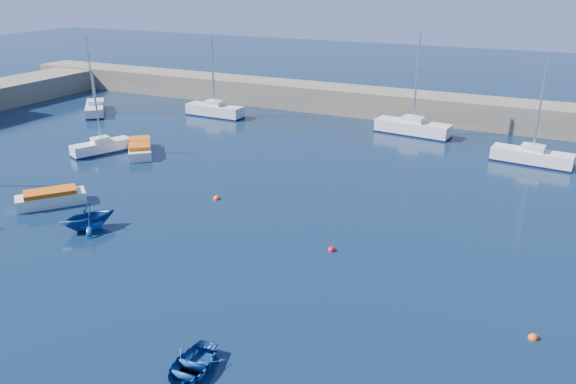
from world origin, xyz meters
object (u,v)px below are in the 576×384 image
at_px(sailboat_4, 95,108).
at_px(dinghy_center, 190,367).
at_px(sailboat_5, 215,110).
at_px(sailboat_7, 532,156).
at_px(sailboat_6, 413,127).
at_px(motorboat_1, 51,198).
at_px(dinghy_left, 87,216).
at_px(sailboat_3, 101,147).
at_px(motorboat_2, 140,148).

xyz_separation_m(sailboat_4, dinghy_center, (33.60, -30.57, -0.25)).
xyz_separation_m(sailboat_5, sailboat_7, (31.00, -2.57, -0.05)).
bearing_deg(sailboat_6, motorboat_1, 155.29).
bearing_deg(sailboat_6, sailboat_5, 102.61).
relative_size(sailboat_4, dinghy_left, 2.62).
relative_size(sailboat_3, sailboat_5, 0.78).
bearing_deg(sailboat_7, motorboat_2, 117.54).
height_order(sailboat_3, dinghy_center, sailboat_3).
distance_m(sailboat_7, dinghy_left, 33.15).
xyz_separation_m(sailboat_3, sailboat_7, (32.53, 12.44, 0.07)).
bearing_deg(sailboat_3, motorboat_1, -39.25).
bearing_deg(sailboat_5, sailboat_4, 110.72).
height_order(motorboat_1, dinghy_left, dinghy_left).
distance_m(sailboat_6, sailboat_7, 11.49).
xyz_separation_m(sailboat_6, sailboat_7, (10.57, -4.50, -0.06)).
bearing_deg(motorboat_1, sailboat_6, 97.43).
relative_size(sailboat_6, sailboat_7, 1.14).
bearing_deg(sailboat_3, sailboat_5, 107.96).
relative_size(sailboat_6, dinghy_center, 3.07).
bearing_deg(dinghy_left, sailboat_7, 77.70).
distance_m(sailboat_5, dinghy_left, 28.16).
xyz_separation_m(motorboat_1, dinghy_left, (4.85, -1.76, 0.35)).
relative_size(sailboat_7, dinghy_left, 2.55).
distance_m(sailboat_6, motorboat_2, 24.61).
xyz_separation_m(sailboat_5, motorboat_2, (1.44, -13.73, -0.18)).
bearing_deg(dinghy_left, motorboat_2, 148.62).
xyz_separation_m(sailboat_6, motorboat_1, (-16.83, -27.03, -0.19)).
distance_m(motorboat_1, dinghy_left, 5.17).
distance_m(motorboat_2, dinghy_left, 14.89).
bearing_deg(motorboat_1, dinghy_left, 19.35).
xyz_separation_m(sailboat_5, dinghy_center, (21.21, -34.86, -0.36)).
height_order(sailboat_4, sailboat_7, sailboat_4).
distance_m(sailboat_3, dinghy_left, 15.49).
xyz_separation_m(sailboat_3, dinghy_center, (22.75, -19.85, -0.23)).
relative_size(sailboat_5, sailboat_6, 0.91).
xyz_separation_m(sailboat_4, motorboat_2, (13.83, -9.44, -0.07)).
bearing_deg(sailboat_6, motorboat_2, 136.73).
height_order(sailboat_7, dinghy_center, sailboat_7).
bearing_deg(dinghy_left, sailboat_6, 97.99).
height_order(sailboat_3, motorboat_1, sailboat_3).
bearing_deg(sailboat_5, sailboat_3, 175.77).
distance_m(sailboat_5, motorboat_2, 13.80).
xyz_separation_m(sailboat_3, sailboat_5, (1.54, 15.01, 0.13)).
height_order(sailboat_6, dinghy_center, sailboat_6).
xyz_separation_m(sailboat_6, dinghy_center, (0.79, -36.80, -0.37)).
distance_m(sailboat_3, motorboat_2, 3.24).
relative_size(sailboat_6, motorboat_2, 1.83).
distance_m(sailboat_7, dinghy_center, 33.75).
height_order(sailboat_5, sailboat_7, sailboat_5).
height_order(sailboat_3, motorboat_2, sailboat_3).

